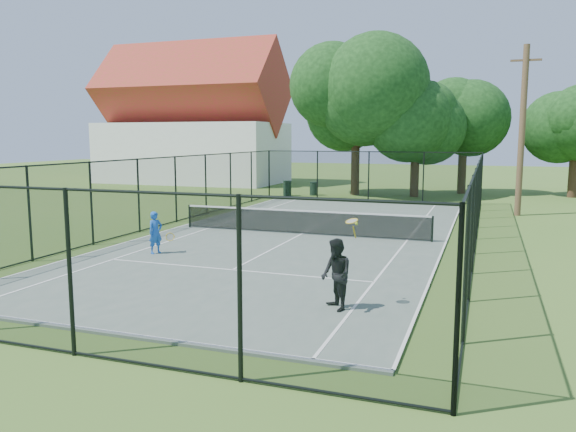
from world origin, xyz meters
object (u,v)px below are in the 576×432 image
(trash_bin_left, at_px, (287,188))
(player_blue, at_px, (156,233))
(player_black, at_px, (336,274))
(trash_bin_right, at_px, (314,189))
(utility_pole, at_px, (522,130))
(tennis_net, at_px, (302,221))

(trash_bin_left, xyz_separation_m, player_blue, (2.22, -19.04, 0.24))
(player_black, bearing_deg, trash_bin_left, 112.16)
(trash_bin_right, xyz_separation_m, player_blue, (0.68, -19.99, 0.30))
(utility_pole, height_order, player_blue, utility_pole)
(tennis_net, relative_size, utility_pole, 1.23)
(trash_bin_left, distance_m, player_black, 24.78)
(tennis_net, bearing_deg, trash_bin_left, 111.86)
(player_blue, bearing_deg, trash_bin_left, 96.66)
(trash_bin_left, relative_size, utility_pole, 0.12)
(trash_bin_right, bearing_deg, tennis_net, -74.79)
(utility_pole, relative_size, player_blue, 5.94)
(trash_bin_left, height_order, trash_bin_right, trash_bin_left)
(trash_bin_left, distance_m, trash_bin_right, 1.81)
(trash_bin_left, bearing_deg, utility_pole, -19.55)
(tennis_net, distance_m, trash_bin_right, 15.41)
(player_black, bearing_deg, player_blue, 151.26)
(trash_bin_left, distance_m, player_blue, 19.17)
(trash_bin_left, height_order, player_black, player_black)
(trash_bin_left, relative_size, player_black, 0.50)
(trash_bin_left, relative_size, trash_bin_right, 1.13)
(utility_pole, distance_m, player_black, 18.88)
(trash_bin_right, xyz_separation_m, player_black, (7.80, -23.90, 0.41))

